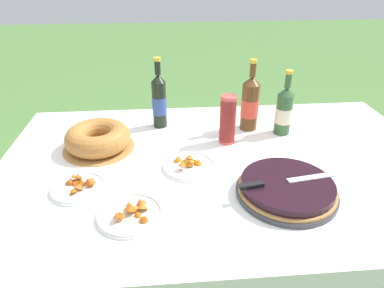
{
  "coord_description": "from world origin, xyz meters",
  "views": [
    {
      "loc": [
        -0.23,
        -1.2,
        1.53
      ],
      "look_at": [
        -0.12,
        0.06,
        0.83
      ],
      "focal_mm": 32.0,
      "sensor_mm": 36.0,
      "label": 1
    }
  ],
  "objects_px": {
    "cider_bottle_amber": "(250,104)",
    "juice_bottle_red": "(159,101)",
    "cup_stack": "(228,120)",
    "snack_plate_left": "(131,213)",
    "snack_plate_right": "(189,165)",
    "serving_knife": "(280,182)",
    "cider_bottle_green": "(284,111)",
    "berry_tart": "(287,189)",
    "bundt_cake": "(98,138)",
    "snack_plate_near": "(79,186)"
  },
  "relations": [
    {
      "from": "snack_plate_right",
      "to": "serving_knife",
      "type": "bearing_deg",
      "value": -35.0
    },
    {
      "from": "snack_plate_near",
      "to": "snack_plate_left",
      "type": "height_order",
      "value": "snack_plate_near"
    },
    {
      "from": "cup_stack",
      "to": "snack_plate_left",
      "type": "distance_m",
      "value": 0.64
    },
    {
      "from": "serving_knife",
      "to": "cider_bottle_green",
      "type": "bearing_deg",
      "value": 62.59
    },
    {
      "from": "berry_tart",
      "to": "juice_bottle_red",
      "type": "relative_size",
      "value": 1.04
    },
    {
      "from": "juice_bottle_red",
      "to": "cider_bottle_green",
      "type": "bearing_deg",
      "value": -12.1
    },
    {
      "from": "juice_bottle_red",
      "to": "cup_stack",
      "type": "bearing_deg",
      "value": -32.79
    },
    {
      "from": "bundt_cake",
      "to": "juice_bottle_red",
      "type": "xyz_separation_m",
      "value": [
        0.27,
        0.21,
        0.08
      ]
    },
    {
      "from": "cider_bottle_green",
      "to": "cider_bottle_amber",
      "type": "xyz_separation_m",
      "value": [
        -0.15,
        0.06,
        0.02
      ]
    },
    {
      "from": "juice_bottle_red",
      "to": "snack_plate_right",
      "type": "bearing_deg",
      "value": -73.99
    },
    {
      "from": "snack_plate_right",
      "to": "cider_bottle_amber",
      "type": "bearing_deg",
      "value": 46.11
    },
    {
      "from": "berry_tart",
      "to": "snack_plate_right",
      "type": "bearing_deg",
      "value": 147.91
    },
    {
      "from": "bundt_cake",
      "to": "cider_bottle_amber",
      "type": "height_order",
      "value": "cider_bottle_amber"
    },
    {
      "from": "cider_bottle_green",
      "to": "snack_plate_left",
      "type": "xyz_separation_m",
      "value": [
        -0.69,
        -0.55,
        -0.1
      ]
    },
    {
      "from": "serving_knife",
      "to": "cider_bottle_green",
      "type": "xyz_separation_m",
      "value": [
        0.17,
        0.49,
        0.05
      ]
    },
    {
      "from": "snack_plate_left",
      "to": "snack_plate_right",
      "type": "height_order",
      "value": "snack_plate_right"
    },
    {
      "from": "berry_tart",
      "to": "cup_stack",
      "type": "xyz_separation_m",
      "value": [
        -0.15,
        0.41,
        0.09
      ]
    },
    {
      "from": "bundt_cake",
      "to": "cup_stack",
      "type": "bearing_deg",
      "value": 1.07
    },
    {
      "from": "cider_bottle_amber",
      "to": "juice_bottle_red",
      "type": "height_order",
      "value": "juice_bottle_red"
    },
    {
      "from": "snack_plate_left",
      "to": "snack_plate_right",
      "type": "bearing_deg",
      "value": 52.55
    },
    {
      "from": "bundt_cake",
      "to": "juice_bottle_red",
      "type": "relative_size",
      "value": 0.91
    },
    {
      "from": "snack_plate_near",
      "to": "snack_plate_left",
      "type": "bearing_deg",
      "value": -39.43
    },
    {
      "from": "serving_knife",
      "to": "snack_plate_left",
      "type": "distance_m",
      "value": 0.53
    },
    {
      "from": "cider_bottle_amber",
      "to": "juice_bottle_red",
      "type": "relative_size",
      "value": 0.99
    },
    {
      "from": "serving_knife",
      "to": "snack_plate_right",
      "type": "distance_m",
      "value": 0.38
    },
    {
      "from": "berry_tart",
      "to": "snack_plate_right",
      "type": "relative_size",
      "value": 1.68
    },
    {
      "from": "cider_bottle_green",
      "to": "bundt_cake",
      "type": "bearing_deg",
      "value": -174.58
    },
    {
      "from": "snack_plate_right",
      "to": "bundt_cake",
      "type": "bearing_deg",
      "value": 153.81
    },
    {
      "from": "cup_stack",
      "to": "snack_plate_left",
      "type": "relative_size",
      "value": 1.03
    },
    {
      "from": "bundt_cake",
      "to": "snack_plate_near",
      "type": "bearing_deg",
      "value": -95.41
    },
    {
      "from": "cider_bottle_green",
      "to": "snack_plate_left",
      "type": "bearing_deg",
      "value": -141.17
    },
    {
      "from": "bundt_cake",
      "to": "snack_plate_left",
      "type": "distance_m",
      "value": 0.5
    },
    {
      "from": "berry_tart",
      "to": "cider_bottle_amber",
      "type": "bearing_deg",
      "value": 91.49
    },
    {
      "from": "cup_stack",
      "to": "snack_plate_left",
      "type": "xyz_separation_m",
      "value": [
        -0.41,
        -0.48,
        -0.1
      ]
    },
    {
      "from": "berry_tart",
      "to": "snack_plate_left",
      "type": "height_order",
      "value": "berry_tart"
    },
    {
      "from": "juice_bottle_red",
      "to": "snack_plate_near",
      "type": "distance_m",
      "value": 0.61
    },
    {
      "from": "berry_tart",
      "to": "snack_plate_near",
      "type": "xyz_separation_m",
      "value": [
        -0.76,
        0.1,
        -0.02
      ]
    },
    {
      "from": "cup_stack",
      "to": "snack_plate_near",
      "type": "xyz_separation_m",
      "value": [
        -0.61,
        -0.32,
        -0.1
      ]
    },
    {
      "from": "serving_knife",
      "to": "cup_stack",
      "type": "relative_size",
      "value": 1.64
    },
    {
      "from": "serving_knife",
      "to": "snack_plate_left",
      "type": "relative_size",
      "value": 1.69
    },
    {
      "from": "berry_tart",
      "to": "snack_plate_right",
      "type": "xyz_separation_m",
      "value": [
        -0.34,
        0.21,
        -0.02
      ]
    },
    {
      "from": "bundt_cake",
      "to": "snack_plate_left",
      "type": "relative_size",
      "value": 1.43
    },
    {
      "from": "cup_stack",
      "to": "snack_plate_left",
      "type": "bearing_deg",
      "value": -130.07
    },
    {
      "from": "bundt_cake",
      "to": "cup_stack",
      "type": "height_order",
      "value": "cup_stack"
    },
    {
      "from": "bundt_cake",
      "to": "snack_plate_left",
      "type": "height_order",
      "value": "bundt_cake"
    },
    {
      "from": "cup_stack",
      "to": "snack_plate_right",
      "type": "relative_size",
      "value": 1.06
    },
    {
      "from": "cup_stack",
      "to": "juice_bottle_red",
      "type": "relative_size",
      "value": 0.65
    },
    {
      "from": "cider_bottle_green",
      "to": "cup_stack",
      "type": "bearing_deg",
      "value": -165.86
    },
    {
      "from": "cider_bottle_green",
      "to": "cider_bottle_amber",
      "type": "relative_size",
      "value": 0.9
    },
    {
      "from": "snack_plate_right",
      "to": "cider_bottle_green",
      "type": "bearing_deg",
      "value": 30.01
    }
  ]
}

